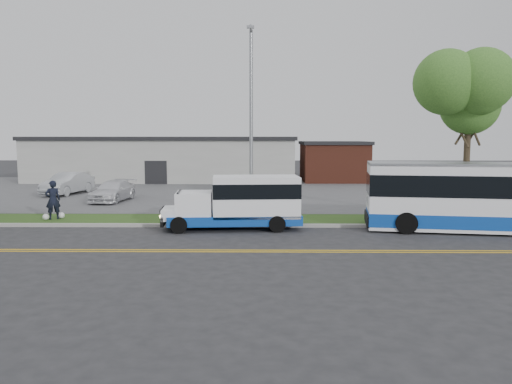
{
  "coord_description": "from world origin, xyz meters",
  "views": [
    {
      "loc": [
        3.55,
        -22.59,
        4.32
      ],
      "look_at": [
        3.25,
        2.01,
        1.6
      ],
      "focal_mm": 35.0,
      "sensor_mm": 36.0,
      "label": 1
    }
  ],
  "objects_px": {
    "shuttle_bus": "(242,201)",
    "pedestrian": "(53,200)",
    "transit_bus": "(494,197)",
    "tree_east": "(469,99)",
    "parked_car_a": "(68,183)",
    "parked_car_b": "(113,191)",
    "streetlight_near": "(251,119)"
  },
  "relations": [
    {
      "from": "shuttle_bus",
      "to": "pedestrian",
      "type": "xyz_separation_m",
      "value": [
        -9.82,
        2.02,
        -0.23
      ]
    },
    {
      "from": "shuttle_bus",
      "to": "parked_car_b",
      "type": "xyz_separation_m",
      "value": [
        -8.94,
        9.36,
        -0.57
      ]
    },
    {
      "from": "transit_bus",
      "to": "parked_car_b",
      "type": "distance_m",
      "value": 22.74
    },
    {
      "from": "tree_east",
      "to": "shuttle_bus",
      "type": "xyz_separation_m",
      "value": [
        -11.37,
        -2.35,
        -4.87
      ]
    },
    {
      "from": "transit_bus",
      "to": "pedestrian",
      "type": "bearing_deg",
      "value": -178.29
    },
    {
      "from": "transit_bus",
      "to": "pedestrian",
      "type": "height_order",
      "value": "transit_bus"
    },
    {
      "from": "parked_car_b",
      "to": "transit_bus",
      "type": "bearing_deg",
      "value": -19.22
    },
    {
      "from": "pedestrian",
      "to": "parked_car_b",
      "type": "height_order",
      "value": "pedestrian"
    },
    {
      "from": "streetlight_near",
      "to": "transit_bus",
      "type": "height_order",
      "value": "streetlight_near"
    },
    {
      "from": "streetlight_near",
      "to": "pedestrian",
      "type": "relative_size",
      "value": 4.72
    },
    {
      "from": "tree_east",
      "to": "parked_car_a",
      "type": "height_order",
      "value": "tree_east"
    },
    {
      "from": "pedestrian",
      "to": "parked_car_a",
      "type": "relative_size",
      "value": 0.41
    },
    {
      "from": "streetlight_near",
      "to": "shuttle_bus",
      "type": "distance_m",
      "value": 4.44
    },
    {
      "from": "transit_bus",
      "to": "pedestrian",
      "type": "xyz_separation_m",
      "value": [
        -21.33,
        2.59,
        -0.49
      ]
    },
    {
      "from": "parked_car_a",
      "to": "parked_car_b",
      "type": "bearing_deg",
      "value": -29.86
    },
    {
      "from": "shuttle_bus",
      "to": "pedestrian",
      "type": "relative_size",
      "value": 3.3
    },
    {
      "from": "shuttle_bus",
      "to": "parked_car_a",
      "type": "xyz_separation_m",
      "value": [
        -13.45,
        13.28,
        -0.43
      ]
    },
    {
      "from": "tree_east",
      "to": "shuttle_bus",
      "type": "distance_m",
      "value": 12.6
    },
    {
      "from": "parked_car_b",
      "to": "streetlight_near",
      "type": "bearing_deg",
      "value": -31.34
    },
    {
      "from": "shuttle_bus",
      "to": "pedestrian",
      "type": "distance_m",
      "value": 10.03
    },
    {
      "from": "streetlight_near",
      "to": "parked_car_b",
      "type": "relative_size",
      "value": 2.07
    },
    {
      "from": "shuttle_bus",
      "to": "transit_bus",
      "type": "distance_m",
      "value": 11.52
    },
    {
      "from": "shuttle_bus",
      "to": "transit_bus",
      "type": "xyz_separation_m",
      "value": [
        11.51,
        -0.57,
        0.26
      ]
    },
    {
      "from": "pedestrian",
      "to": "parked_car_b",
      "type": "xyz_separation_m",
      "value": [
        0.88,
        7.34,
        -0.34
      ]
    },
    {
      "from": "streetlight_near",
      "to": "transit_bus",
      "type": "relative_size",
      "value": 0.82
    },
    {
      "from": "transit_bus",
      "to": "parked_car_b",
      "type": "xyz_separation_m",
      "value": [
        -20.44,
        9.93,
        -0.83
      ]
    },
    {
      "from": "streetlight_near",
      "to": "pedestrian",
      "type": "bearing_deg",
      "value": -179.69
    },
    {
      "from": "tree_east",
      "to": "transit_bus",
      "type": "relative_size",
      "value": 0.72
    },
    {
      "from": "streetlight_near",
      "to": "parked_car_a",
      "type": "relative_size",
      "value": 1.95
    },
    {
      "from": "streetlight_near",
      "to": "parked_car_b",
      "type": "xyz_separation_m",
      "value": [
        -9.31,
        7.28,
        -4.47
      ]
    },
    {
      "from": "pedestrian",
      "to": "parked_car_b",
      "type": "distance_m",
      "value": 7.4
    },
    {
      "from": "parked_car_b",
      "to": "pedestrian",
      "type": "bearing_deg",
      "value": -90.19
    }
  ]
}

